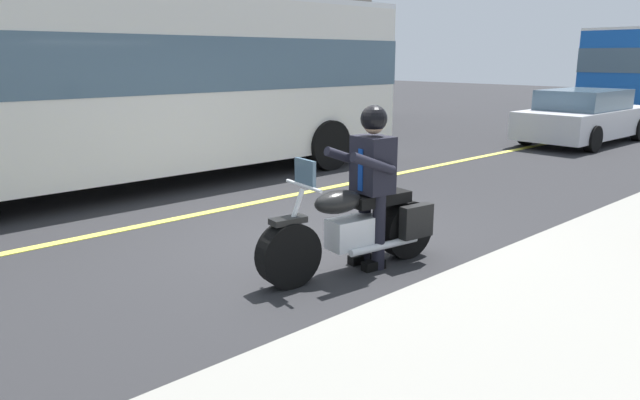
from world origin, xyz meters
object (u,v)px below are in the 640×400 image
at_px(motorcycle_main, 357,229).
at_px(car_silver, 584,117).
at_px(rider_main, 372,173).
at_px(bus_near, 126,78).

distance_m(motorcycle_main, car_silver, 11.51).
relative_size(rider_main, car_silver, 0.38).
bearing_deg(motorcycle_main, rider_main, 173.04).
bearing_deg(car_silver, rider_main, 13.06).
distance_m(rider_main, bus_near, 5.64).
relative_size(motorcycle_main, car_silver, 0.48).
relative_size(motorcycle_main, bus_near, 0.20).
height_order(rider_main, car_silver, rider_main).
bearing_deg(rider_main, bus_near, -88.90).
xyz_separation_m(motorcycle_main, bus_near, (-0.08, -5.55, 1.42)).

